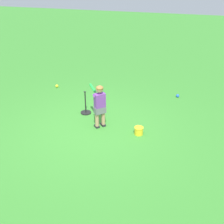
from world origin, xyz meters
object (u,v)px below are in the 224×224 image
at_px(child_batter, 99,102).
at_px(play_ball_near_batter, 57,86).
at_px(play_ball_by_bucket, 178,96).
at_px(toy_bucket, 139,131).
at_px(batting_tee, 86,110).

distance_m(child_batter, play_ball_near_batter, 2.98).
bearing_deg(play_ball_by_bucket, play_ball_near_batter, -84.58).
bearing_deg(child_batter, play_ball_by_bucket, 144.42).
relative_size(play_ball_near_batter, toy_bucket, 0.45).
xyz_separation_m(play_ball_near_batter, batting_tee, (1.41, 1.58, 0.06)).
xyz_separation_m(play_ball_by_bucket, toy_bucket, (2.41, -0.67, 0.05)).
height_order(child_batter, play_ball_by_bucket, child_batter).
bearing_deg(batting_tee, play_ball_near_batter, -131.83).
bearing_deg(child_batter, batting_tee, -132.99).
bearing_deg(toy_bucket, batting_tee, -111.99).
height_order(play_ball_by_bucket, batting_tee, batting_tee).
relative_size(child_batter, play_ball_by_bucket, 11.33).
xyz_separation_m(child_batter, batting_tee, (-0.55, -0.59, -0.55)).
relative_size(play_ball_near_batter, play_ball_by_bucket, 1.02).
bearing_deg(child_batter, toy_bucket, 84.78).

